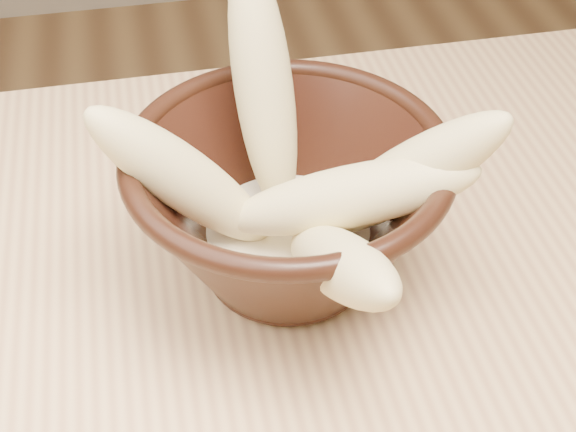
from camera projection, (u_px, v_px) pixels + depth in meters
The scene contains 7 objects.
bowl at pixel (288, 205), 0.55m from camera, with size 0.22×0.22×0.12m.
milk_puddle at pixel (288, 236), 0.57m from camera, with size 0.12×0.12×0.02m, color beige.
banana_upright at pixel (264, 87), 0.55m from camera, with size 0.04×0.04×0.18m, color #E5D387.
banana_left at pixel (183, 178), 0.52m from camera, with size 0.04×0.04×0.16m, color #E5D387.
banana_right at pixel (404, 178), 0.52m from camera, with size 0.04×0.04×0.16m, color #E5D387.
banana_across at pixel (348, 197), 0.51m from camera, with size 0.04×0.04×0.17m, color #E5D387.
banana_front at pixel (340, 264), 0.48m from camera, with size 0.04×0.04×0.16m, color #E5D387.
Camera 1 is at (-0.09, -0.29, 1.19)m, focal length 50.00 mm.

